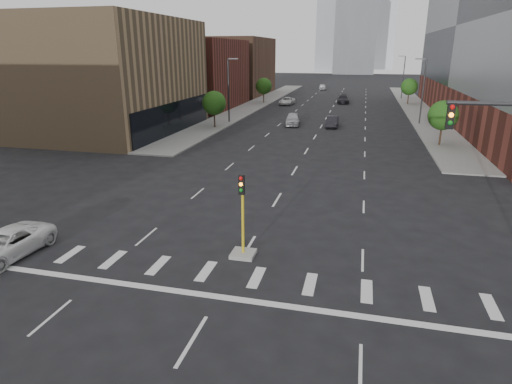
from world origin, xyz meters
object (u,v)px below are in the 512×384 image
at_px(car_deep_right, 343,99).
at_px(parked_minivan, 6,244).
at_px(car_near_left, 293,119).
at_px(median_traffic_signal, 243,239).
at_px(car_mid_right, 332,122).
at_px(car_far_left, 287,101).
at_px(car_distant, 322,87).

relative_size(car_deep_right, parked_minivan, 1.09).
bearing_deg(car_near_left, median_traffic_signal, -89.96).
distance_m(car_mid_right, parked_minivan, 45.67).
distance_m(car_far_left, car_deep_right, 11.70).
bearing_deg(median_traffic_signal, car_mid_right, 87.89).
bearing_deg(car_far_left, car_distant, 88.65).
xyz_separation_m(car_near_left, car_distant, (-1.51, 59.63, -0.11)).
height_order(car_far_left, car_deep_right, car_deep_right).
xyz_separation_m(car_mid_right, parked_minivan, (-13.20, -43.72, -0.03)).
relative_size(car_deep_right, car_distant, 1.26).
height_order(median_traffic_signal, car_mid_right, median_traffic_signal).
distance_m(median_traffic_signal, car_deep_right, 70.04).
distance_m(car_far_left, car_distant, 35.90).
bearing_deg(parked_minivan, median_traffic_signal, 17.49).
bearing_deg(parked_minivan, car_far_left, 91.01).
height_order(car_mid_right, car_deep_right, car_deep_right).
height_order(car_far_left, car_distant, car_distant).
distance_m(car_mid_right, car_deep_right, 29.27).
height_order(car_near_left, car_mid_right, car_near_left).
bearing_deg(car_distant, car_mid_right, -88.88).
bearing_deg(car_deep_right, car_far_left, -158.00).
relative_size(car_mid_right, parked_minivan, 0.88).
distance_m(median_traffic_signal, car_near_left, 41.24).
height_order(car_mid_right, car_distant, car_distant).
bearing_deg(car_far_left, car_near_left, -74.03).
distance_m(median_traffic_signal, parked_minivan, 12.07).
xyz_separation_m(median_traffic_signal, car_far_left, (-9.03, 64.94, -0.26)).
distance_m(car_distant, parked_minivan, 103.81).
bearing_deg(car_far_left, car_deep_right, 29.99).
relative_size(median_traffic_signal, car_near_left, 0.87).
xyz_separation_m(car_near_left, parked_minivan, (-7.65, -44.01, -0.15)).
height_order(car_near_left, car_far_left, car_near_left).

